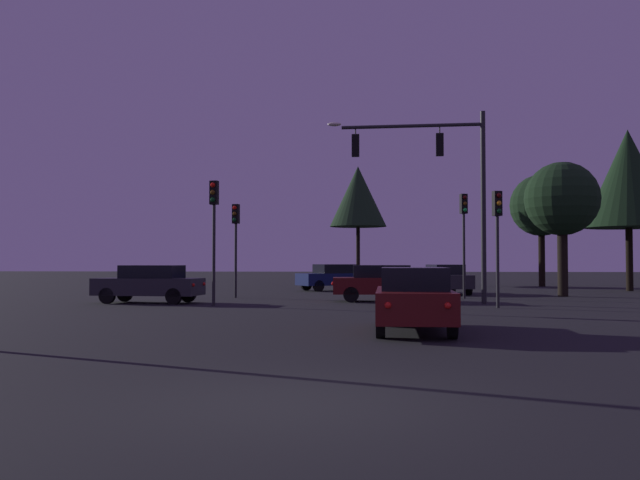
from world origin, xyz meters
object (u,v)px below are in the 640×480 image
traffic_light_corner_left (236,231)px  tree_behind_sign (628,179)px  traffic_light_far_side (214,218)px  car_crossing_right (384,282)px  tree_center_horizon (541,206)px  traffic_light_median (464,225)px  tree_left_far (358,197)px  traffic_light_corner_right (498,225)px  car_far_lane (446,278)px  car_parked_lot (333,277)px  tree_right_cluster (562,200)px  traffic_signal_mast_arm (440,172)px  car_crossing_left (149,283)px  car_nearside_lane (414,298)px

traffic_light_corner_left → tree_behind_sign: size_ratio=0.47×
traffic_light_far_side → car_crossing_right: bearing=28.1°
traffic_light_far_side → tree_center_horizon: (17.33, 21.83, 2.15)m
traffic_light_median → tree_left_far: tree_left_far is taller
tree_center_horizon → traffic_light_corner_right: bearing=-107.2°
traffic_light_far_side → tree_center_horizon: size_ratio=0.62×
traffic_light_median → car_far_lane: size_ratio=1.03×
car_parked_lot → tree_left_far: size_ratio=0.49×
traffic_light_far_side → car_parked_lot: traffic_light_far_side is taller
tree_left_far → tree_center_horizon: tree_left_far is taller
traffic_light_far_side → tree_left_far: tree_left_far is taller
traffic_light_corner_left → tree_center_horizon: size_ratio=0.57×
car_parked_lot → tree_right_cluster: bearing=-27.4°
tree_left_far → traffic_signal_mast_arm: bearing=-80.6°
traffic_light_corner_right → tree_behind_sign: (10.10, 15.22, 3.44)m
car_crossing_right → car_far_lane: size_ratio=0.97×
car_crossing_left → traffic_light_corner_right: bearing=-7.7°
tree_right_cluster → car_far_lane: bearing=155.9°
traffic_signal_mast_arm → tree_center_horizon: bearing=66.3°
car_crossing_left → traffic_light_median: bearing=18.8°
traffic_light_corner_right → car_nearside_lane: 9.60m
tree_behind_sign → tree_right_cluster: (-5.55, -6.79, -1.80)m
traffic_light_corner_left → car_nearside_lane: traffic_light_corner_left is taller
traffic_light_corner_left → car_crossing_right: traffic_light_corner_left is taller
car_far_lane → tree_right_cluster: size_ratio=0.71×
traffic_light_corner_right → car_parked_lot: 16.01m
traffic_light_corner_right → car_nearside_lane: (-3.50, -8.66, -2.20)m
traffic_light_far_side → tree_left_far: bearing=79.2°
traffic_light_median → traffic_light_corner_right: bearing=-86.5°
traffic_signal_mast_arm → car_parked_lot: traffic_signal_mast_arm is taller
traffic_light_corner_left → car_crossing_right: size_ratio=0.97×
traffic_light_corner_right → car_nearside_lane: size_ratio=0.94×
tree_center_horizon → tree_right_cluster: tree_center_horizon is taller
traffic_light_far_side → tree_right_cluster: size_ratio=0.73×
traffic_signal_mast_arm → tree_behind_sign: tree_behind_sign is taller
car_crossing_left → tree_left_far: tree_left_far is taller
traffic_light_corner_right → tree_right_cluster: tree_right_cluster is taller
tree_right_cluster → traffic_signal_mast_arm: bearing=-136.2°
car_far_lane → tree_center_horizon: size_ratio=0.61×
tree_right_cluster → car_crossing_right: bearing=-151.3°
traffic_light_corner_right → car_parked_lot: traffic_light_corner_right is taller
car_far_lane → traffic_light_corner_right: bearing=-86.0°
car_nearside_lane → car_crossing_right: same height
car_crossing_right → tree_left_far: 22.55m
traffic_light_corner_left → traffic_light_median: 10.46m
traffic_light_far_side → car_parked_lot: bearing=75.4°
tree_right_cluster → traffic_light_median: bearing=-156.3°
traffic_light_corner_right → car_parked_lot: (-6.83, 14.31, -2.20)m
traffic_light_corner_right → car_crossing_left: bearing=172.3°
car_parked_lot → tree_center_horizon: size_ratio=0.57×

